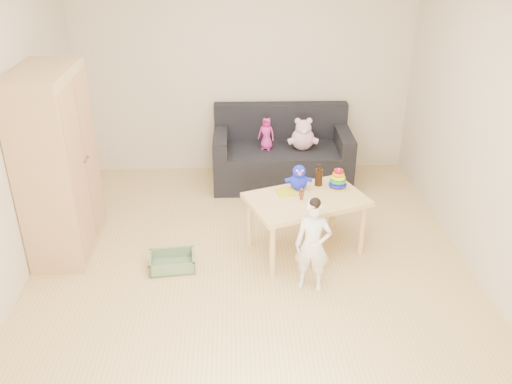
{
  "coord_description": "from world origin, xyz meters",
  "views": [
    {
      "loc": [
        -0.14,
        -4.12,
        2.86
      ],
      "look_at": [
        0.05,
        0.25,
        0.65
      ],
      "focal_mm": 38.0,
      "sensor_mm": 36.0,
      "label": 1
    }
  ],
  "objects_px": {
    "sofa": "(282,165)",
    "toddler": "(313,246)",
    "play_table": "(305,224)",
    "wardrobe": "(57,164)"
  },
  "relations": [
    {
      "from": "sofa",
      "to": "toddler",
      "type": "height_order",
      "value": "toddler"
    },
    {
      "from": "sofa",
      "to": "play_table",
      "type": "xyz_separation_m",
      "value": [
        0.09,
        -1.49,
        0.05
      ]
    },
    {
      "from": "sofa",
      "to": "toddler",
      "type": "distance_m",
      "value": 2.1
    },
    {
      "from": "wardrobe",
      "to": "play_table",
      "type": "xyz_separation_m",
      "value": [
        2.27,
        -0.15,
        -0.59
      ]
    },
    {
      "from": "play_table",
      "to": "sofa",
      "type": "bearing_deg",
      "value": 93.61
    },
    {
      "from": "sofa",
      "to": "play_table",
      "type": "bearing_deg",
      "value": -85.57
    },
    {
      "from": "play_table",
      "to": "wardrobe",
      "type": "bearing_deg",
      "value": 176.21
    },
    {
      "from": "wardrobe",
      "to": "toddler",
      "type": "xyz_separation_m",
      "value": [
        2.25,
        -0.75,
        -0.46
      ]
    },
    {
      "from": "sofa",
      "to": "play_table",
      "type": "height_order",
      "value": "play_table"
    },
    {
      "from": "wardrobe",
      "to": "play_table",
      "type": "relative_size",
      "value": 1.64
    }
  ]
}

